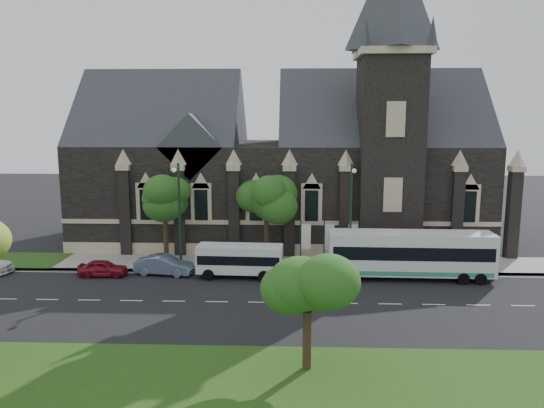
{
  "coord_description": "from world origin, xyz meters",
  "views": [
    {
      "loc": [
        5.14,
        -34.51,
        12.77
      ],
      "look_at": [
        3.65,
        6.0,
        5.92
      ],
      "focal_mm": 34.47,
      "sensor_mm": 36.0,
      "label": 1
    }
  ],
  "objects_px": {
    "tree_walk_right": "(269,196)",
    "tour_coach": "(410,254)",
    "tree_walk_left": "(167,197)",
    "box_trailer": "(306,270)",
    "banner_flag_left": "(304,239)",
    "street_lamp_near": "(351,212)",
    "car_far_red": "(103,268)",
    "shuttle_bus": "(240,259)",
    "sedan": "(164,265)",
    "street_lamp_mid": "(179,211)",
    "banner_flag_center": "(328,239)",
    "tree_park_east": "(311,281)",
    "banner_flag_right": "(351,240)"
  },
  "relations": [
    {
      "from": "shuttle_bus",
      "to": "banner_flag_center",
      "type": "bearing_deg",
      "value": 27.23
    },
    {
      "from": "tree_walk_right",
      "to": "street_lamp_mid",
      "type": "distance_m",
      "value": 8.1
    },
    {
      "from": "street_lamp_mid",
      "to": "tour_coach",
      "type": "xyz_separation_m",
      "value": [
        18.61,
        -1.22,
        -3.08
      ]
    },
    {
      "from": "banner_flag_center",
      "to": "box_trailer",
      "type": "relative_size",
      "value": 1.29
    },
    {
      "from": "banner_flag_left",
      "to": "tour_coach",
      "type": "distance_m",
      "value": 8.9
    },
    {
      "from": "street_lamp_near",
      "to": "banner_flag_left",
      "type": "height_order",
      "value": "street_lamp_near"
    },
    {
      "from": "street_lamp_mid",
      "to": "tour_coach",
      "type": "relative_size",
      "value": 0.7
    },
    {
      "from": "banner_flag_left",
      "to": "car_far_red",
      "type": "height_order",
      "value": "banner_flag_left"
    },
    {
      "from": "tree_park_east",
      "to": "sedan",
      "type": "xyz_separation_m",
      "value": [
        -11.34,
        15.52,
        -3.83
      ]
    },
    {
      "from": "shuttle_bus",
      "to": "car_far_red",
      "type": "height_order",
      "value": "shuttle_bus"
    },
    {
      "from": "tree_park_east",
      "to": "street_lamp_near",
      "type": "distance_m",
      "value": 16.86
    },
    {
      "from": "car_far_red",
      "to": "tree_park_east",
      "type": "bearing_deg",
      "value": -134.75
    },
    {
      "from": "tree_park_east",
      "to": "banner_flag_left",
      "type": "relative_size",
      "value": 1.57
    },
    {
      "from": "banner_flag_left",
      "to": "car_far_red",
      "type": "bearing_deg",
      "value": -168.14
    },
    {
      "from": "banner_flag_center",
      "to": "shuttle_bus",
      "type": "height_order",
      "value": "banner_flag_center"
    },
    {
      "from": "shuttle_bus",
      "to": "tree_walk_right",
      "type": "bearing_deg",
      "value": 69.84
    },
    {
      "from": "car_far_red",
      "to": "shuttle_bus",
      "type": "bearing_deg",
      "value": -91.48
    },
    {
      "from": "box_trailer",
      "to": "car_far_red",
      "type": "bearing_deg",
      "value": 172.01
    },
    {
      "from": "tree_walk_left",
      "to": "sedan",
      "type": "bearing_deg",
      "value": -82.02
    },
    {
      "from": "tour_coach",
      "to": "box_trailer",
      "type": "height_order",
      "value": "tour_coach"
    },
    {
      "from": "banner_flag_right",
      "to": "shuttle_bus",
      "type": "height_order",
      "value": "banner_flag_right"
    },
    {
      "from": "banner_flag_right",
      "to": "sedan",
      "type": "distance_m",
      "value": 15.79
    },
    {
      "from": "tree_walk_right",
      "to": "tree_walk_left",
      "type": "bearing_deg",
      "value": -179.94
    },
    {
      "from": "tree_walk_right",
      "to": "shuttle_bus",
      "type": "xyz_separation_m",
      "value": [
        -2.09,
        -5.01,
        -4.3
      ]
    },
    {
      "from": "tour_coach",
      "to": "banner_flag_center",
      "type": "bearing_deg",
      "value": 154.96
    },
    {
      "from": "sedan",
      "to": "street_lamp_mid",
      "type": "bearing_deg",
      "value": -44.8
    },
    {
      "from": "tree_walk_left",
      "to": "tour_coach",
      "type": "xyz_separation_m",
      "value": [
        20.41,
        -4.83,
        -3.7
      ]
    },
    {
      "from": "banner_flag_right",
      "to": "car_far_red",
      "type": "distance_m",
      "value": 20.64
    },
    {
      "from": "tree_walk_right",
      "to": "street_lamp_near",
      "type": "relative_size",
      "value": 0.87
    },
    {
      "from": "street_lamp_mid",
      "to": "shuttle_bus",
      "type": "distance_m",
      "value": 6.41
    },
    {
      "from": "tree_park_east",
      "to": "banner_flag_center",
      "type": "distance_m",
      "value": 18.58
    },
    {
      "from": "banner_flag_left",
      "to": "sedan",
      "type": "xyz_separation_m",
      "value": [
        -11.45,
        -2.8,
        -1.6
      ]
    },
    {
      "from": "banner_flag_left",
      "to": "tour_coach",
      "type": "relative_size",
      "value": 0.31
    },
    {
      "from": "tour_coach",
      "to": "sedan",
      "type": "distance_m",
      "value": 19.82
    },
    {
      "from": "banner_flag_center",
      "to": "box_trailer",
      "type": "bearing_deg",
      "value": -114.71
    },
    {
      "from": "tree_walk_left",
      "to": "box_trailer",
      "type": "distance_m",
      "value": 14.34
    },
    {
      "from": "sedan",
      "to": "box_trailer",
      "type": "bearing_deg",
      "value": -89.43
    },
    {
      "from": "tree_walk_left",
      "to": "car_far_red",
      "type": "bearing_deg",
      "value": -129.37
    },
    {
      "from": "tree_walk_right",
      "to": "shuttle_bus",
      "type": "height_order",
      "value": "tree_walk_right"
    },
    {
      "from": "tour_coach",
      "to": "street_lamp_near",
      "type": "bearing_deg",
      "value": 166.46
    },
    {
      "from": "shuttle_bus",
      "to": "box_trailer",
      "type": "distance_m",
      "value": 5.33
    },
    {
      "from": "street_lamp_near",
      "to": "car_far_red",
      "type": "xyz_separation_m",
      "value": [
        -20.0,
        -1.51,
        -4.45
      ]
    },
    {
      "from": "box_trailer",
      "to": "car_far_red",
      "type": "distance_m",
      "value": 16.36
    },
    {
      "from": "tour_coach",
      "to": "tree_walk_left",
      "type": "bearing_deg",
      "value": 167.94
    },
    {
      "from": "street_lamp_mid",
      "to": "shuttle_bus",
      "type": "relative_size",
      "value": 1.32
    },
    {
      "from": "box_trailer",
      "to": "sedan",
      "type": "xyz_separation_m",
      "value": [
        -11.5,
        1.45,
        -0.14
      ]
    },
    {
      "from": "tour_coach",
      "to": "car_far_red",
      "type": "bearing_deg",
      "value": -178.06
    },
    {
      "from": "street_lamp_near",
      "to": "shuttle_bus",
      "type": "xyz_separation_m",
      "value": [
        -8.88,
        -1.39,
        -3.6
      ]
    },
    {
      "from": "banner_flag_left",
      "to": "sedan",
      "type": "relative_size",
      "value": 0.84
    },
    {
      "from": "tree_walk_right",
      "to": "tour_coach",
      "type": "relative_size",
      "value": 0.61
    }
  ]
}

